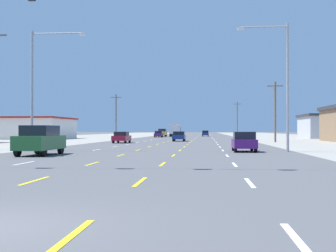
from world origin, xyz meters
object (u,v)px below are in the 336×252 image
Objects in this scene: sedan_far_left_mid at (122,137)px; streetlight_left_row_0 at (38,81)px; sedan_center_turn_midfar at (179,136)px; suv_far_left_nearest at (40,140)px; sedan_far_left_far at (159,134)px; hatchback_inner_right_distant_a at (205,133)px; streetlight_right_row_0 at (283,78)px; box_truck_inner_left_farther at (175,129)px; suv_far_left_farthest at (162,133)px; hatchback_far_right_near at (244,142)px.

streetlight_left_row_0 is (-2.67, -22.15, 4.91)m from sedan_far_left_mid.
sedan_far_left_mid is 11.93m from sedan_center_turn_midfar.
suv_far_left_nearest is 1.09× the size of sedan_far_left_far.
streetlight_left_row_0 reaches higher than hatchback_inner_right_distant_a.
streetlight_right_row_0 reaches higher than sedan_center_turn_midfar.
sedan_center_turn_midfar and sedan_far_left_far have the same top height.
box_truck_inner_left_farther is (-3.56, 42.89, 1.08)m from sedan_center_turn_midfar.
suv_far_left_farthest is 1.26× the size of hatchback_inner_right_distant_a.
streetlight_left_row_0 is at bearing -96.88° from sedan_far_left_mid.
sedan_far_left_far is 1.15× the size of hatchback_inner_right_distant_a.
sedan_far_left_mid is 1.00× the size of sedan_center_turn_midfar.
sedan_far_left_mid is 22.84m from streetlight_left_row_0.
hatchback_far_right_near is 0.39× the size of streetlight_right_row_0.
suv_far_left_nearest is at bearing -157.22° from hatchback_far_right_near.
streetlight_left_row_0 is at bearing 179.48° from hatchback_far_right_near.
hatchback_inner_right_distant_a is at bearing 27.67° from suv_far_left_farthest.
suv_far_left_farthest reaches higher than hatchback_far_right_near.
hatchback_far_right_near is 82.56m from hatchback_inner_right_distant_a.
box_truck_inner_left_farther is 0.74× the size of streetlight_left_row_0.
streetlight_right_row_0 is at bearing -76.03° from sedan_far_left_far.
hatchback_inner_right_distant_a is at bearing 80.75° from streetlight_left_row_0.
suv_far_left_nearest is at bearing -100.49° from sedan_center_turn_midfar.
box_truck_inner_left_farther reaches higher than sedan_far_left_far.
streetlight_left_row_0 is (-2.77, -67.04, 4.91)m from sedan_far_left_far.
suv_far_left_nearest is at bearing -97.03° from hatchback_inner_right_distant_a.
hatchback_far_right_near is 0.87× the size of sedan_center_turn_midfar.
suv_far_left_farthest is 76.91m from streetlight_left_row_0.
sedan_far_left_mid is 1.00× the size of sedan_far_left_far.
sedan_far_left_mid is 1.15× the size of hatchback_inner_right_distant_a.
hatchback_inner_right_distant_a is (10.90, 88.37, -0.24)m from suv_far_left_nearest.
streetlight_right_row_0 is at bearing -52.85° from sedan_far_left_mid.
hatchback_far_right_near is 78.10m from suv_far_left_farthest.
sedan_far_left_mid is at bearing 127.15° from streetlight_right_row_0.
suv_far_left_nearest is at bearing -90.20° from sedan_far_left_far.
suv_far_left_nearest reaches higher than hatchback_far_right_near.
box_truck_inner_left_farther is at bearing 97.98° from hatchback_far_right_near.
suv_far_left_nearest is 0.49× the size of streetlight_right_row_0.
sedan_far_left_far is 0.46× the size of streetlight_left_row_0.
suv_far_left_nearest reaches higher than hatchback_inner_right_distant_a.
suv_far_left_nearest is 82.74m from suv_far_left_farthest.
streetlight_right_row_0 is (19.45, -0.00, 0.05)m from streetlight_left_row_0.
sedan_far_left_mid and sedan_far_left_far have the same top height.
sedan_far_left_mid is 0.46× the size of streetlight_left_row_0.
streetlight_left_row_0 is at bearing 180.00° from streetlight_right_row_0.
streetlight_right_row_0 is at bearing 19.57° from suv_far_left_nearest.
suv_far_left_nearest is at bearing -90.32° from sedan_far_left_mid.
suv_far_left_nearest is at bearing -67.35° from streetlight_left_row_0.
streetlight_right_row_0 is (13.47, -74.80, 3.88)m from box_truck_inner_left_farther.
hatchback_far_right_near is 26.23m from sedan_far_left_mid.
hatchback_far_right_near is at bearing 22.78° from suv_far_left_nearest.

